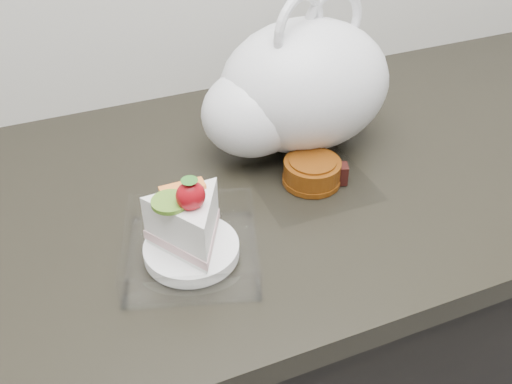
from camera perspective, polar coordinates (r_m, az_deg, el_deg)
name	(u,v)px	position (r m, az deg, el deg)	size (l,w,h in m)	color
counter	(255,356)	(1.20, -0.13, -16.11)	(2.04, 0.64, 0.90)	black
cake_tray	(190,237)	(0.73, -6.58, -4.46)	(0.21, 0.21, 0.13)	white
mooncake_wrap	(313,174)	(0.87, 5.71, 1.84)	(0.17, 0.16, 0.04)	white
plastic_bag	(295,90)	(0.91, 3.90, 10.17)	(0.36, 0.29, 0.26)	white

